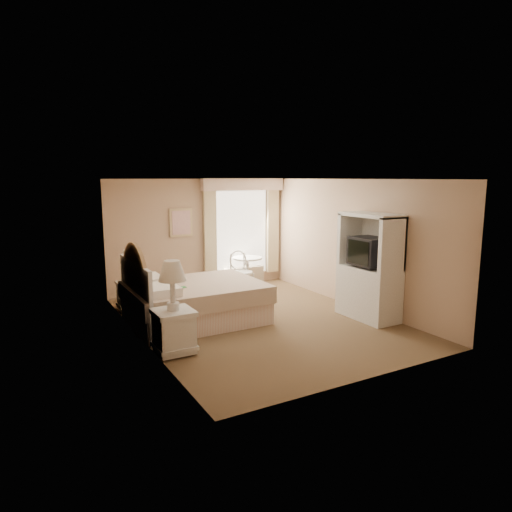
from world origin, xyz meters
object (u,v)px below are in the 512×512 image
bed (190,301)px  cafe_chair (240,269)px  nightstand_far (130,288)px  round_table (247,267)px  nightstand_near (174,319)px  armoire (369,275)px

bed → cafe_chair: bearing=38.7°
nightstand_far → round_table: (2.81, 0.48, 0.04)m
nightstand_near → nightstand_far: nightstand_near is taller
nightstand_far → armoire: (3.65, -2.61, 0.35)m
nightstand_far → cafe_chair: (2.45, 0.11, 0.11)m
nightstand_near → nightstand_far: (-0.00, 2.53, -0.07)m
bed → armoire: size_ratio=1.20×
nightstand_near → nightstand_far: size_ratio=1.17×
cafe_chair → armoire: size_ratio=0.50×
nightstand_near → armoire: armoire is taller
nightstand_far → round_table: size_ratio=1.61×
nightstand_near → cafe_chair: nightstand_near is taller
nightstand_far → nightstand_near: bearing=-90.0°
nightstand_near → round_table: nightstand_near is taller
nightstand_far → cafe_chair: bearing=2.7°
bed → nightstand_near: 1.47m
round_table → armoire: (0.84, -3.09, 0.31)m
bed → nightstand_far: 1.46m
nightstand_far → armoire: 4.51m
nightstand_far → armoire: armoire is taller
cafe_chair → nightstand_far: bearing=174.4°
nightstand_far → round_table: nightstand_far is taller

